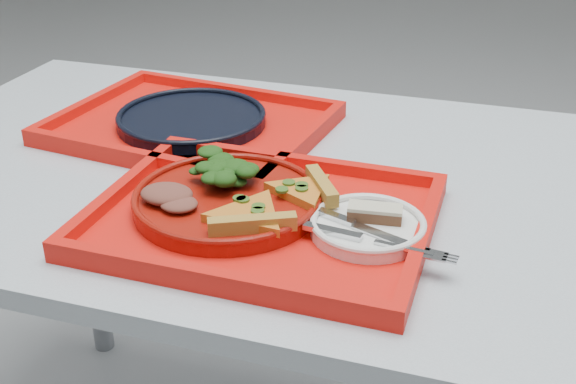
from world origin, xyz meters
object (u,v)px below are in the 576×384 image
object	(u,v)px
tray_main	(263,221)
dinner_plate	(228,202)
dessert_bar	(375,213)
tray_far	(192,128)
navy_plate	(192,120)

from	to	relation	value
tray_main	dinner_plate	distance (m)	0.06
tray_main	dessert_bar	world-z (taller)	dessert_bar
tray_far	navy_plate	bearing A→B (deg)	96.65
tray_far	dessert_bar	xyz separation A→B (m)	(0.38, -0.26, 0.03)
tray_far	navy_plate	distance (m)	0.01
dinner_plate	dessert_bar	bearing A→B (deg)	1.39
tray_main	dessert_bar	distance (m)	0.15
tray_main	navy_plate	world-z (taller)	navy_plate
tray_main	dinner_plate	world-z (taller)	dinner_plate
tray_main	dinner_plate	xyz separation A→B (m)	(-0.06, 0.01, 0.02)
tray_main	tray_far	bearing A→B (deg)	130.65
navy_plate	dessert_bar	bearing A→B (deg)	-34.34
tray_main	tray_far	distance (m)	0.36
tray_main	navy_plate	bearing A→B (deg)	130.65
dinner_plate	dessert_bar	distance (m)	0.21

